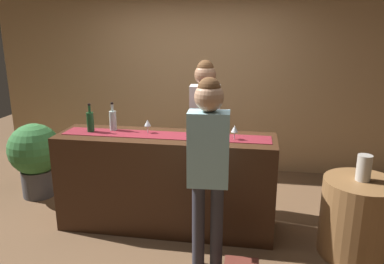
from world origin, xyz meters
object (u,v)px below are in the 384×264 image
(wine_glass_near_customer, at_px, (235,129))
(wine_glass_mid_counter, at_px, (148,123))
(potted_plant_tall, at_px, (35,155))
(bartender, at_px, (205,118))
(customer_sipping, at_px, (208,155))
(round_side_table, at_px, (358,218))
(wine_bottle_clear, at_px, (113,120))
(vase_on_side_table, at_px, (364,168))
(wine_bottle_green, at_px, (90,122))

(wine_glass_near_customer, relative_size, wine_glass_mid_counter, 1.00)
(potted_plant_tall, bearing_deg, bartender, 2.58)
(customer_sipping, height_order, round_side_table, customer_sipping)
(wine_glass_mid_counter, bearing_deg, wine_bottle_clear, 173.95)
(vase_on_side_table, bearing_deg, wine_glass_near_customer, 172.06)
(potted_plant_tall, bearing_deg, wine_bottle_clear, -17.87)
(customer_sipping, relative_size, potted_plant_tall, 1.82)
(wine_glass_near_customer, xyz_separation_m, wine_glass_mid_counter, (-0.90, 0.09, 0.00))
(round_side_table, bearing_deg, wine_bottle_clear, 172.86)
(wine_glass_near_customer, height_order, vase_on_side_table, wine_glass_near_customer)
(wine_bottle_clear, distance_m, vase_on_side_table, 2.50)
(round_side_table, relative_size, vase_on_side_table, 3.08)
(wine_bottle_clear, bearing_deg, wine_bottle_green, -154.99)
(bartender, relative_size, vase_on_side_table, 7.21)
(customer_sipping, bearing_deg, wine_glass_near_customer, 70.67)
(wine_bottle_green, distance_m, customer_sipping, 1.47)
(wine_glass_near_customer, bearing_deg, wine_bottle_green, 178.71)
(wine_bottle_clear, xyz_separation_m, vase_on_side_table, (2.46, -0.30, -0.27))
(wine_bottle_green, xyz_separation_m, wine_glass_near_customer, (1.50, -0.03, -0.01))
(bartender, distance_m, customer_sipping, 1.25)
(customer_sipping, xyz_separation_m, vase_on_side_table, (1.35, 0.46, -0.20))
(wine_bottle_green, xyz_separation_m, customer_sipping, (1.32, -0.65, -0.07))
(wine_bottle_green, distance_m, wine_bottle_clear, 0.23)
(wine_bottle_green, relative_size, vase_on_side_table, 1.26)
(customer_sipping, xyz_separation_m, round_side_table, (1.35, 0.44, -0.69))
(potted_plant_tall, bearing_deg, wine_bottle_green, -26.10)
(wine_glass_mid_counter, bearing_deg, wine_bottle_green, -174.61)
(customer_sipping, bearing_deg, potted_plant_tall, 150.56)
(wine_bottle_green, bearing_deg, vase_on_side_table, -4.22)
(wine_bottle_green, distance_m, wine_glass_near_customer, 1.50)
(wine_glass_near_customer, distance_m, potted_plant_tall, 2.61)
(wine_glass_mid_counter, distance_m, vase_on_side_table, 2.11)
(bartender, bearing_deg, vase_on_side_table, 149.01)
(wine_bottle_green, xyz_separation_m, potted_plant_tall, (-0.99, 0.48, -0.59))
(wine_glass_mid_counter, distance_m, customer_sipping, 1.01)
(potted_plant_tall, bearing_deg, wine_glass_mid_counter, -15.07)
(bartender, bearing_deg, wine_bottle_clear, 23.41)
(wine_bottle_clear, bearing_deg, vase_on_side_table, -6.84)
(customer_sipping, height_order, vase_on_side_table, customer_sipping)
(wine_bottle_green, height_order, bartender, bartender)
(wine_glass_near_customer, relative_size, round_side_table, 0.19)
(wine_bottle_clear, relative_size, wine_glass_near_customer, 2.10)
(wine_bottle_clear, bearing_deg, bartender, 27.73)
(wine_glass_mid_counter, bearing_deg, bartender, 44.81)
(wine_glass_near_customer, distance_m, round_side_table, 1.41)
(wine_bottle_clear, distance_m, potted_plant_tall, 1.39)
(customer_sipping, relative_size, vase_on_side_table, 7.10)
(bartender, bearing_deg, wine_bottle_green, 22.92)
(wine_bottle_green, bearing_deg, bartender, 27.23)
(wine_bottle_green, bearing_deg, round_side_table, -4.51)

